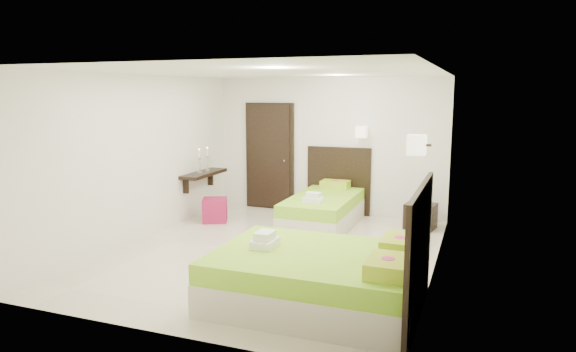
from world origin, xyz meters
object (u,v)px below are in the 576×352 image
(bed_single, at_px, (325,208))
(ottoman, at_px, (215,210))
(nightstand, at_px, (420,216))
(bed_double, at_px, (324,276))

(bed_single, height_order, ottoman, bed_single)
(nightstand, bearing_deg, bed_double, -90.38)
(bed_single, relative_size, ottoman, 4.89)
(ottoman, bearing_deg, bed_double, -44.30)
(bed_single, relative_size, bed_double, 0.92)
(bed_double, height_order, ottoman, bed_double)
(nightstand, bearing_deg, ottoman, -157.45)
(bed_double, distance_m, ottoman, 4.08)
(bed_single, xyz_separation_m, bed_double, (0.99, -3.32, 0.02))
(nightstand, height_order, ottoman, nightstand)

